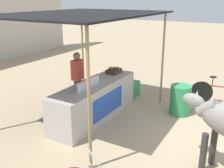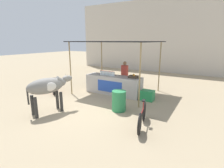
# 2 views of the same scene
# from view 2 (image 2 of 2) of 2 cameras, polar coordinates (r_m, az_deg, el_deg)

# --- Properties ---
(ground_plane) EXTENTS (60.00, 60.00, 0.00)m
(ground_plane) POSITION_cam_2_polar(r_m,az_deg,el_deg) (7.57, -7.96, -7.36)
(ground_plane) COLOR tan
(building_wall_far) EXTENTS (16.00, 0.50, 6.21)m
(building_wall_far) POSITION_cam_2_polar(r_m,az_deg,el_deg) (16.34, 15.26, 14.83)
(building_wall_far) COLOR beige
(building_wall_far) RESTS_ON ground
(stall_counter) EXTENTS (3.00, 0.82, 0.96)m
(stall_counter) POSITION_cam_2_polar(r_m,az_deg,el_deg) (9.16, 0.47, -0.28)
(stall_counter) COLOR #B2ADA8
(stall_counter) RESTS_ON ground
(stall_awning) EXTENTS (4.20, 3.20, 2.71)m
(stall_awning) POSITION_cam_2_polar(r_m,az_deg,el_deg) (9.14, 1.48, 13.12)
(stall_awning) COLOR black
(stall_awning) RESTS_ON ground
(water_bottle_row) EXTENTS (0.88, 0.07, 0.25)m
(water_bottle_row) POSITION_cam_2_polar(r_m,az_deg,el_deg) (9.17, -1.56, 3.54)
(water_bottle_row) COLOR silver
(water_bottle_row) RESTS_ON stall_counter
(fruit_crate) EXTENTS (0.44, 0.32, 0.18)m
(fruit_crate) POSITION_cam_2_polar(r_m,az_deg,el_deg) (8.60, 7.00, 2.43)
(fruit_crate) COLOR #3F3326
(fruit_crate) RESTS_ON stall_counter
(vendor_behind_counter) EXTENTS (0.34, 0.22, 1.65)m
(vendor_behind_counter) POSITION_cam_2_polar(r_m,az_deg,el_deg) (9.60, 4.12, 2.61)
(vendor_behind_counter) COLOR #383842
(vendor_behind_counter) RESTS_ON ground
(cooler_box) EXTENTS (0.60, 0.44, 0.48)m
(cooler_box) POSITION_cam_2_polar(r_m,az_deg,el_deg) (8.38, 11.49, -3.64)
(cooler_box) COLOR #268C4C
(cooler_box) RESTS_ON ground
(water_barrel) EXTENTS (0.56, 0.56, 0.82)m
(water_barrel) POSITION_cam_2_polar(r_m,az_deg,el_deg) (6.98, 2.26, -5.53)
(water_barrel) COLOR #2D8C51
(water_barrel) RESTS_ON ground
(cow) EXTENTS (0.92, 1.84, 1.44)m
(cow) POSITION_cam_2_polar(r_m,az_deg,el_deg) (7.04, -20.29, -0.92)
(cow) COLOR gray
(cow) RESTS_ON ground
(motorcycle_parked) EXTENTS (1.50, 1.13, 0.90)m
(motorcycle_parked) POSITION_cam_2_polar(r_m,az_deg,el_deg) (10.06, -18.78, -0.04)
(motorcycle_parked) COLOR black
(motorcycle_parked) RESTS_ON ground
(bicycle_leaning) EXTENTS (0.41, 1.63, 0.85)m
(bicycle_leaning) POSITION_cam_2_polar(r_m,az_deg,el_deg) (5.83, 9.80, -10.48)
(bicycle_leaning) COLOR black
(bicycle_leaning) RESTS_ON ground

